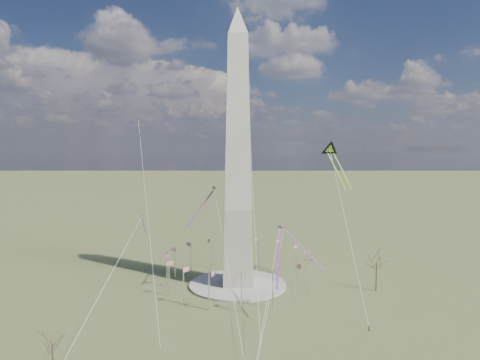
{
  "coord_description": "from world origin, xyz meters",
  "views": [
    {
      "loc": [
        -6.61,
        -154.74,
        50.4
      ],
      "look_at": [
        0.86,
        0.0,
        39.2
      ],
      "focal_mm": 32.0,
      "sensor_mm": 36.0,
      "label": 1
    }
  ],
  "objects_px": {
    "kite_delta_black": "(331,152)",
    "tree_near": "(377,261)",
    "washington_monument": "(238,156)",
    "person_east": "(369,329)"
  },
  "relations": [
    {
      "from": "tree_near",
      "to": "washington_monument",
      "type": "bearing_deg",
      "value": 170.55
    },
    {
      "from": "washington_monument",
      "to": "tree_near",
      "type": "bearing_deg",
      "value": -9.45
    },
    {
      "from": "washington_monument",
      "to": "kite_delta_black",
      "type": "distance_m",
      "value": 41.23
    },
    {
      "from": "washington_monument",
      "to": "person_east",
      "type": "bearing_deg",
      "value": -50.34
    },
    {
      "from": "washington_monument",
      "to": "person_east",
      "type": "xyz_separation_m",
      "value": [
        34.56,
        -41.69,
        -47.12
      ]
    },
    {
      "from": "kite_delta_black",
      "to": "tree_near",
      "type": "bearing_deg",
      "value": 108.37
    },
    {
      "from": "tree_near",
      "to": "person_east",
      "type": "height_order",
      "value": "tree_near"
    },
    {
      "from": "tree_near",
      "to": "kite_delta_black",
      "type": "xyz_separation_m",
      "value": [
        -10.82,
        23.58,
        38.79
      ]
    },
    {
      "from": "washington_monument",
      "to": "person_east",
      "type": "height_order",
      "value": "washington_monument"
    },
    {
      "from": "washington_monument",
      "to": "tree_near",
      "type": "xyz_separation_m",
      "value": [
        49.04,
        -8.16,
        -37.31
      ]
    }
  ]
}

